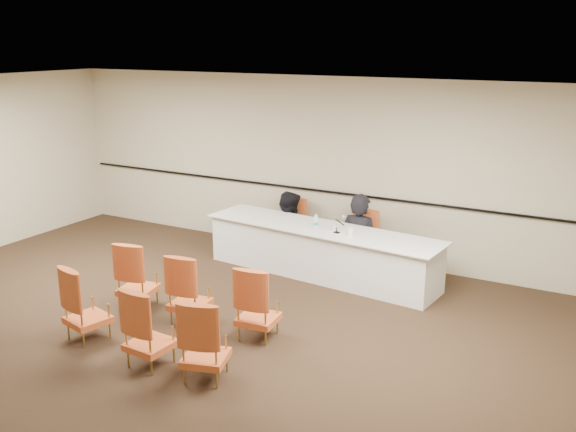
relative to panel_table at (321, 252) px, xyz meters
The scene contains 20 objects.
floor 3.07m from the panel_table, 101.99° to the right, with size 10.00×10.00×0.00m, color black.
ceiling 4.01m from the panel_table, 101.99° to the right, with size 10.00×10.00×0.00m, color white.
wall_back 1.64m from the panel_table, 121.84° to the left, with size 10.00×0.04×3.00m, color #BCB594.
wall_rail 1.37m from the panel_table, 122.88° to the left, with size 9.80×0.04×0.03m, color black.
panel_table is the anchor object (origin of this frame).
panelist_main 0.67m from the panel_table, 52.44° to the left, with size 0.65×0.43×1.79m, color black.
panelist_main_chair 0.68m from the panel_table, 52.44° to the left, with size 0.50×0.50×0.95m, color #B24120, non-canonical shape.
panelist_second 1.16m from the panel_table, 144.97° to the left, with size 0.81×0.63×1.66m, color black.
panelist_second_chair 1.16m from the panel_table, 144.97° to the left, with size 0.50×0.50×0.95m, color #B24120, non-canonical shape.
papers 0.53m from the panel_table, 23.08° to the right, with size 0.30×0.22×0.00m, color white.
microphone 0.63m from the panel_table, 24.28° to the right, with size 0.09×0.18×0.26m, color black, non-canonical shape.
water_bottle 0.50m from the panel_table, 164.76° to the right, with size 0.06×0.06×0.21m, color teal, non-canonical shape.
drinking_glass 0.51m from the panel_table, 14.51° to the right, with size 0.06×0.06×0.10m, color silver.
coffee_cup 0.76m from the panel_table, 20.40° to the right, with size 0.09×0.09×0.13m, color white.
aud_chair_front_left 2.85m from the panel_table, 125.92° to the right, with size 0.50×0.50×0.95m, color #B24120, non-canonical shape.
aud_chair_front_mid 2.48m from the panel_table, 107.31° to the right, with size 0.50×0.50×0.95m, color #B24120, non-canonical shape.
aud_chair_front_right 2.34m from the panel_table, 83.22° to the right, with size 0.50×0.50×0.95m, color #B24120, non-canonical shape.
aud_chair_back_left 3.69m from the panel_table, 114.77° to the right, with size 0.50×0.50×0.95m, color #B24120, non-canonical shape.
aud_chair_back_mid 3.53m from the panel_table, 96.95° to the right, with size 0.50×0.50×0.95m, color #B24120, non-canonical shape.
aud_chair_back_right 3.47m from the panel_table, 85.06° to the right, with size 0.50×0.50×0.95m, color #B24120, non-canonical shape.
Camera 1 is at (4.75, -5.53, 3.59)m, focal length 40.00 mm.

